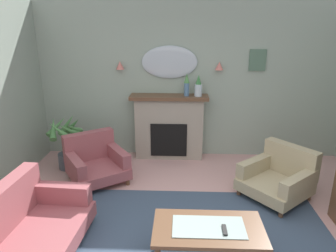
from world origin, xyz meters
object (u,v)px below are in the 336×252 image
wall_mirror (169,62)px  floral_couch (15,241)px  potted_plant_tall_palm (66,141)px  armchair_by_coffee_table (279,176)px  tv_remote (225,230)px  coffee_table (208,232)px  framed_picture (258,60)px  armchair_in_corner (95,161)px  mantel_vase_left (198,87)px  wall_sconce_left (120,65)px  fireplace (169,128)px  wall_sconce_right (219,66)px  mantel_vase_right (187,84)px

wall_mirror → floral_couch: (-1.41, -2.94, -1.39)m
wall_mirror → potted_plant_tall_palm: 2.19m
armchair_by_coffee_table → tv_remote: bearing=-123.8°
coffee_table → potted_plant_tall_palm: (-2.19, 2.13, 0.11)m
framed_picture → floral_couch: 4.38m
coffee_table → floral_couch: floral_couch is taller
framed_picture → armchair_in_corner: size_ratio=0.32×
framed_picture → tv_remote: (-0.85, -2.87, -1.30)m
floral_couch → mantel_vase_left: bearing=55.4°
tv_remote → wall_mirror: bearing=102.7°
wall_sconce_left → armchair_in_corner: (-0.27, -0.99, -1.35)m
fireplace → wall_sconce_right: 1.38m
fireplace → potted_plant_tall_palm: bearing=-162.7°
potted_plant_tall_palm → mantel_vase_left: bearing=12.8°
wall_sconce_right → coffee_table: wall_sconce_right is taller
fireplace → mantel_vase_left: mantel_vase_left is taller
coffee_table → potted_plant_tall_palm: bearing=135.8°
floral_couch → armchair_by_coffee_table: (3.02, 1.51, -0.01)m
wall_sconce_right → armchair_in_corner: 2.59m
fireplace → wall_sconce_right: bearing=6.2°
wall_mirror → armchair_in_corner: wall_mirror is taller
floral_couch → armchair_in_corner: size_ratio=1.56×
wall_mirror → armchair_by_coffee_table: 2.57m
framed_picture → armchair_by_coffee_table: 2.04m
fireplace → tv_remote: size_ratio=8.50×
tv_remote → floral_couch: (-2.06, -0.08, -0.13)m
coffee_table → armchair_in_corner: size_ratio=0.97×
fireplace → framed_picture: (1.50, 0.15, 1.18)m
fireplace → mantel_vase_right: (0.30, -0.03, 0.80)m
mantel_vase_left → armchair_by_coffee_table: (1.11, -1.25, -1.01)m
mantel_vase_left → tv_remote: 2.83m
wall_mirror → floral_couch: wall_mirror is taller
armchair_in_corner → armchair_by_coffee_table: bearing=-7.9°
mantel_vase_left → potted_plant_tall_palm: 2.40m
fireplace → wall_mirror: size_ratio=1.42×
wall_mirror → framed_picture: wall_mirror is taller
framed_picture → armchair_by_coffee_table: framed_picture is taller
mantel_vase_left → wall_sconce_left: 1.40m
wall_sconce_right → armchair_by_coffee_table: 2.07m
fireplace → mantel_vase_right: bearing=-5.4°
armchair_in_corner → coffee_table: bearing=-47.5°
wall_sconce_left → armchair_by_coffee_table: bearing=-29.2°
framed_picture → tv_remote: framed_picture is taller
wall_sconce_right → armchair_in_corner: size_ratio=0.12×
fireplace → framed_picture: framed_picture is taller
fireplace → wall_mirror: 1.15m
tv_remote → wall_sconce_left: bearing=118.0°
mantel_vase_left → wall_sconce_right: wall_sconce_right is taller
coffee_table → tv_remote: size_ratio=6.88×
wall_mirror → coffee_table: bearing=-80.0°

